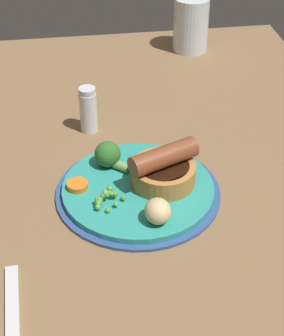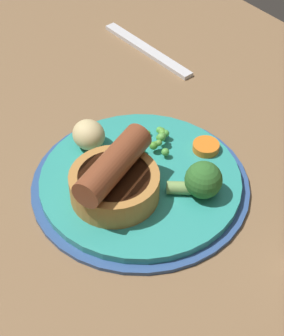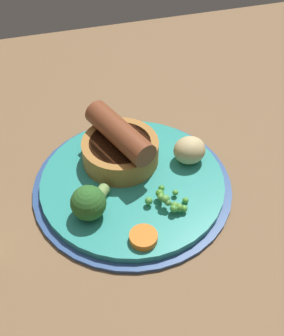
# 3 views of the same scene
# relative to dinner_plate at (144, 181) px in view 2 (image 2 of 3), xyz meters

# --- Properties ---
(dining_table) EXTENTS (1.10, 0.80, 0.03)m
(dining_table) POSITION_rel_dinner_plate_xyz_m (-0.03, 0.00, -0.02)
(dining_table) COLOR brown
(dining_table) RESTS_ON ground
(dinner_plate) EXTENTS (0.24, 0.24, 0.01)m
(dinner_plate) POSITION_rel_dinner_plate_xyz_m (0.00, 0.00, 0.00)
(dinner_plate) COLOR #2D4C84
(dinner_plate) RESTS_ON dining_table
(sausage_pudding) EXTENTS (0.10, 0.11, 0.06)m
(sausage_pudding) POSITION_rel_dinner_plate_xyz_m (-0.01, 0.04, 0.03)
(sausage_pudding) COLOR #AD7538
(sausage_pudding) RESTS_ON dinner_plate
(pea_pile) EXTENTS (0.05, 0.05, 0.02)m
(pea_pile) POSITION_rel_dinner_plate_xyz_m (0.03, -0.04, 0.02)
(pea_pile) COLOR #569A3B
(pea_pile) RESTS_ON dinner_plate
(broccoli_floret_near) EXTENTS (0.05, 0.05, 0.04)m
(broccoli_floret_near) POSITION_rel_dinner_plate_xyz_m (-0.06, -0.03, 0.03)
(broccoli_floret_near) COLOR #2D6628
(broccoli_floret_near) RESTS_ON dinner_plate
(potato_chunk_1) EXTENTS (0.04, 0.04, 0.03)m
(potato_chunk_1) POSITION_rel_dinner_plate_xyz_m (0.08, 0.02, 0.03)
(potato_chunk_1) COLOR #CCB77F
(potato_chunk_1) RESTS_ON dinner_plate
(carrot_slice_1) EXTENTS (0.04, 0.04, 0.01)m
(carrot_slice_1) POSITION_rel_dinner_plate_xyz_m (-0.01, -0.08, 0.01)
(carrot_slice_1) COLOR orange
(carrot_slice_1) RESTS_ON dinner_plate
(fork) EXTENTS (0.18, 0.03, 0.01)m
(fork) POSITION_rel_dinner_plate_xyz_m (0.22, -0.17, -0.00)
(fork) COLOR silver
(fork) RESTS_ON dining_table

